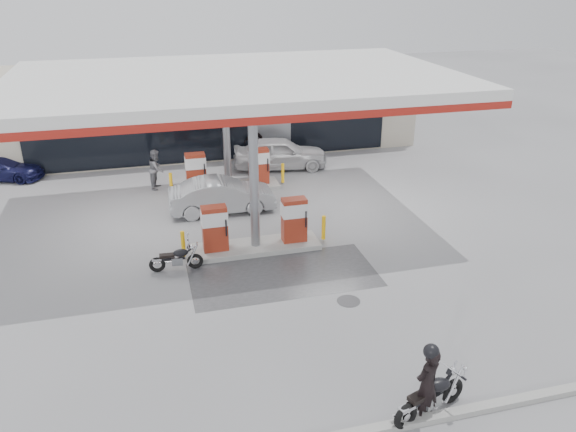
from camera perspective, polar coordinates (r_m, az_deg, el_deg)
The scene contains 15 objects.
ground at distance 18.15m, azimuth -2.01°, elevation -6.20°, with size 90.00×90.00×0.00m, color gray.
wet_patch at distance 18.25m, azimuth -0.47°, elevation -6.00°, with size 6.00×3.00×0.00m, color #4C4C4F.
drain_cover at distance 17.01m, azimuth 6.17°, elevation -8.59°, with size 0.70×0.70×0.01m, color #38383A.
store_building at distance 32.23m, azimuth -8.47°, elevation 11.04°, with size 22.00×8.22×4.00m.
canopy at distance 20.95m, azimuth -5.34°, elevation 13.32°, with size 16.00×10.02×5.51m.
pump_island_near at distance 19.55m, azimuth -3.34°, elevation -1.53°, with size 5.14×1.30×1.78m.
pump_island_far at distance 25.02m, azimuth -6.11°, elevation 4.24°, with size 5.14×1.30×1.78m.
main_motorcycle at distance 13.35m, azimuth 14.35°, elevation -17.37°, with size 2.02×0.95×1.07m.
biker_main at distance 12.95m, azimuth 13.95°, elevation -16.26°, with size 0.67×0.44×1.83m, color black.
parked_motorcycle at distance 18.70m, azimuth -11.22°, elevation -4.32°, with size 1.76×0.67×0.90m.
sedan_white at distance 27.57m, azimuth -0.81°, elevation 6.42°, with size 1.83×4.56×1.55m, color silver.
attendant at distance 25.68m, azimuth -13.22°, elevation 4.67°, with size 0.86×0.67×1.77m, color slate.
hatchback_silver at distance 22.72m, azimuth -6.72°, elevation 2.08°, with size 1.48×4.23×1.40m, color gray.
parked_car_left at distance 29.40m, azimuth -27.08°, elevation 4.38°, with size 1.53×3.76×1.09m, color #141543.
biker_walking at distance 28.83m, azimuth -3.44°, elevation 7.44°, with size 1.06×0.44×1.82m, color black.
Camera 1 is at (-3.35, -15.31, 9.15)m, focal length 35.00 mm.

